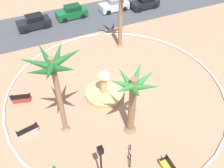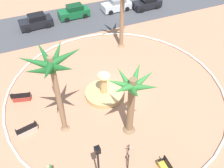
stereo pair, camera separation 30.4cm
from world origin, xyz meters
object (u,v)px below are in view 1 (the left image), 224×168
(bench_east, at_px, (28,131))
(bench_north, at_px, (21,99))
(parked_car_rightmost, at_px, (145,3))
(bicycle_red_frame, at_px, (130,155))
(parked_car_leftmost, at_px, (34,22))
(lamppost, at_px, (101,163))
(fountain, at_px, (104,93))
(palm_tree_by_curb, at_px, (133,94))
(parked_car_second, at_px, (72,12))
(parked_car_third, at_px, (114,5))
(palm_tree_near_fountain, at_px, (54,73))

(bench_east, height_order, bench_north, same)
(bench_north, height_order, parked_car_rightmost, parked_car_rightmost)
(bench_north, relative_size, bicycle_red_frame, 1.09)
(parked_car_leftmost, bearing_deg, parked_car_rightmost, -3.13)
(lamppost, bearing_deg, fountain, 66.02)
(palm_tree_by_curb, height_order, parked_car_rightmost, palm_tree_by_curb)
(bench_east, distance_m, parked_car_second, 18.66)
(lamppost, bearing_deg, parked_car_second, 77.24)
(lamppost, distance_m, parked_car_third, 24.62)
(parked_car_leftmost, distance_m, parked_car_second, 5.09)
(bicycle_red_frame, bearing_deg, bench_north, 124.58)
(palm_tree_near_fountain, height_order, bicycle_red_frame, palm_tree_near_fountain)
(parked_car_second, bearing_deg, lamppost, -102.76)
(palm_tree_by_curb, relative_size, bench_east, 3.33)
(bench_north, xyz_separation_m, parked_car_rightmost, (18.75, 11.33, 0.43))
(bicycle_red_frame, bearing_deg, parked_car_third, 67.99)
(fountain, xyz_separation_m, bicycle_red_frame, (-0.78, -6.49, 0.06))
(parked_car_rightmost, bearing_deg, parked_car_third, 165.06)
(lamppost, bearing_deg, parked_car_leftmost, 90.00)
(palm_tree_near_fountain, bearing_deg, parked_car_second, 70.75)
(parked_car_third, bearing_deg, palm_tree_near_fountain, -125.38)
(parked_car_rightmost, bearing_deg, bench_north, -148.86)
(lamppost, distance_m, parked_car_second, 22.93)
(bench_north, bearing_deg, lamppost, -69.43)
(lamppost, xyz_separation_m, parked_car_second, (5.05, 22.31, -1.66))
(palm_tree_by_curb, height_order, bicycle_red_frame, palm_tree_by_curb)
(fountain, relative_size, bicycle_red_frame, 2.18)
(palm_tree_near_fountain, bearing_deg, bench_north, 120.46)
(palm_tree_by_curb, bearing_deg, fountain, 94.98)
(bench_north, relative_size, parked_car_leftmost, 0.41)
(bench_north, bearing_deg, parked_car_rightmost, 31.14)
(palm_tree_near_fountain, distance_m, bench_north, 7.46)
(palm_tree_near_fountain, xyz_separation_m, palm_tree_by_curb, (4.57, -2.08, -1.78))
(parked_car_third, bearing_deg, bicycle_red_frame, -112.01)
(fountain, xyz_separation_m, palm_tree_by_curb, (0.37, -4.27, 3.64))
(palm_tree_by_curb, distance_m, parked_car_second, 19.62)
(fountain, relative_size, parked_car_second, 0.83)
(lamppost, bearing_deg, bench_north, 110.57)
(palm_tree_by_curb, height_order, parked_car_leftmost, palm_tree_by_curb)
(fountain, distance_m, parked_car_second, 15.16)
(parked_car_leftmost, bearing_deg, bench_east, -103.04)
(palm_tree_by_curb, xyz_separation_m, parked_car_rightmost, (11.58, 17.84, -3.19))
(palm_tree_near_fountain, height_order, parked_car_second, palm_tree_near_fountain)
(palm_tree_by_curb, height_order, lamppost, palm_tree_by_curb)
(fountain, xyz_separation_m, parked_car_leftmost, (-3.23, 14.41, 0.45))
(palm_tree_by_curb, distance_m, parked_car_leftmost, 19.28)
(lamppost, relative_size, parked_car_leftmost, 1.02)
(palm_tree_by_curb, distance_m, parked_car_rightmost, 21.51)
(lamppost, height_order, parked_car_third, lamppost)
(bench_north, height_order, bicycle_red_frame, bench_north)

